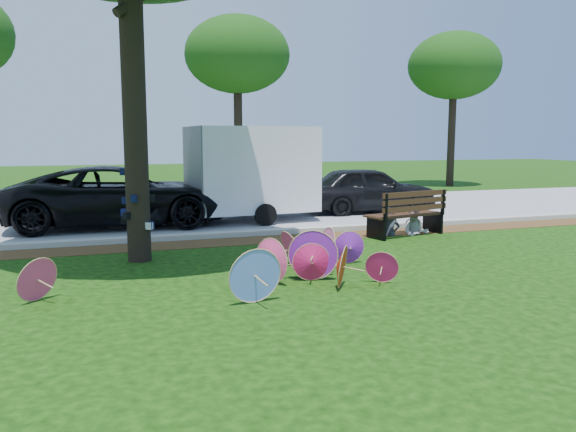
# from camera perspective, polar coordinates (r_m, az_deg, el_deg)

# --- Properties ---
(ground) EXTENTS (90.00, 90.00, 0.00)m
(ground) POSITION_cam_1_polar(r_m,az_deg,el_deg) (8.56, 1.11, -7.88)
(ground) COLOR black
(ground) RESTS_ON ground
(mulch_strip) EXTENTS (90.00, 1.00, 0.01)m
(mulch_strip) POSITION_cam_1_polar(r_m,az_deg,el_deg) (12.78, -5.72, -2.62)
(mulch_strip) COLOR #472D16
(mulch_strip) RESTS_ON ground
(curb) EXTENTS (90.00, 0.30, 0.12)m
(curb) POSITION_cam_1_polar(r_m,az_deg,el_deg) (13.44, -6.39, -1.87)
(curb) COLOR #B7B5AD
(curb) RESTS_ON ground
(street) EXTENTS (90.00, 8.00, 0.01)m
(street) POSITION_cam_1_polar(r_m,az_deg,el_deg) (17.48, -9.27, 0.15)
(street) COLOR gray
(street) RESTS_ON ground
(parasol_pile) EXTENTS (5.93, 2.62, 0.84)m
(parasol_pile) POSITION_cam_1_polar(r_m,az_deg,el_deg) (9.22, 0.25, -4.41)
(parasol_pile) COLOR #F73C7A
(parasol_pile) RESTS_ON ground
(black_van) EXTENTS (5.83, 2.83, 1.60)m
(black_van) POSITION_cam_1_polar(r_m,az_deg,el_deg) (15.55, -16.75, 1.91)
(black_van) COLOR black
(black_van) RESTS_ON ground
(dark_pickup) EXTENTS (4.39, 2.03, 1.46)m
(dark_pickup) POSITION_cam_1_polar(r_m,az_deg,el_deg) (17.92, 8.14, 2.69)
(dark_pickup) COLOR black
(dark_pickup) RESTS_ON ground
(cargo_trailer) EXTENTS (3.50, 2.37, 2.95)m
(cargo_trailer) POSITION_cam_1_polar(r_m,az_deg,el_deg) (15.91, -3.68, 4.80)
(cargo_trailer) COLOR white
(cargo_trailer) RESTS_ON ground
(park_bench) EXTENTS (2.20, 1.25, 1.08)m
(park_bench) POSITION_cam_1_polar(r_m,az_deg,el_deg) (13.79, 11.72, 0.28)
(park_bench) COLOR black
(park_bench) RESTS_ON ground
(person_left) EXTENTS (0.56, 0.46, 1.32)m
(person_left) POSITION_cam_1_polar(r_m,az_deg,el_deg) (13.65, 10.36, 0.74)
(person_left) COLOR #3A3F50
(person_left) RESTS_ON ground
(person_right) EXTENTS (0.81, 0.74, 1.34)m
(person_right) POSITION_cam_1_polar(r_m,az_deg,el_deg) (14.00, 12.87, 0.90)
(person_right) COLOR silver
(person_right) RESTS_ON ground
(bg_trees) EXTENTS (25.52, 6.37, 7.40)m
(bg_trees) POSITION_cam_1_polar(r_m,az_deg,el_deg) (23.95, -4.57, 16.12)
(bg_trees) COLOR black
(bg_trees) RESTS_ON ground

